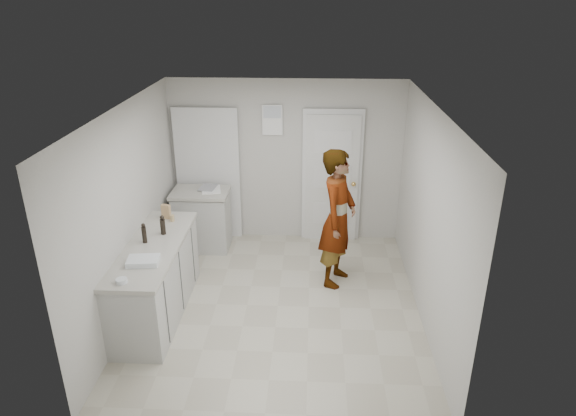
# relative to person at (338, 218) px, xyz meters

# --- Properties ---
(ground) EXTENTS (4.00, 4.00, 0.00)m
(ground) POSITION_rel_person_xyz_m (-0.75, -0.65, -0.93)
(ground) COLOR #AAA38E
(ground) RESTS_ON ground
(room_shell) EXTENTS (4.00, 4.00, 4.00)m
(room_shell) POSITION_rel_person_xyz_m (-0.92, 1.30, 0.09)
(room_shell) COLOR #B3B0A9
(room_shell) RESTS_ON ground
(main_counter) EXTENTS (0.64, 1.96, 0.93)m
(main_counter) POSITION_rel_person_xyz_m (-2.20, -0.85, -0.50)
(main_counter) COLOR beige
(main_counter) RESTS_ON ground
(side_counter) EXTENTS (0.84, 0.61, 0.93)m
(side_counter) POSITION_rel_person_xyz_m (-2.00, 0.90, -0.50)
(side_counter) COLOR beige
(side_counter) RESTS_ON ground
(person) EXTENTS (0.65, 0.79, 1.86)m
(person) POSITION_rel_person_xyz_m (0.00, 0.00, 0.00)
(person) COLOR silver
(person) RESTS_ON ground
(cake_mix_box) EXTENTS (0.12, 0.08, 0.19)m
(cake_mix_box) POSITION_rel_person_xyz_m (-2.23, -0.09, 0.09)
(cake_mix_box) COLOR #A78653
(cake_mix_box) RESTS_ON main_counter
(spice_jar) EXTENTS (0.05, 0.05, 0.08)m
(spice_jar) POSITION_rel_person_xyz_m (-2.13, -0.18, 0.04)
(spice_jar) COLOR tan
(spice_jar) RESTS_ON main_counter
(oil_cruet_a) EXTENTS (0.06, 0.06, 0.25)m
(oil_cruet_a) POSITION_rel_person_xyz_m (-2.14, -0.55, 0.11)
(oil_cruet_a) COLOR black
(oil_cruet_a) RESTS_ON main_counter
(oil_cruet_b) EXTENTS (0.05, 0.05, 0.25)m
(oil_cruet_b) POSITION_rel_person_xyz_m (-2.30, -0.79, 0.11)
(oil_cruet_b) COLOR black
(oil_cruet_b) RESTS_ON main_counter
(baking_dish) EXTENTS (0.36, 0.27, 0.06)m
(baking_dish) POSITION_rel_person_xyz_m (-2.16, -1.28, 0.02)
(baking_dish) COLOR silver
(baking_dish) RESTS_ON main_counter
(egg_bowl) EXTENTS (0.12, 0.12, 0.04)m
(egg_bowl) POSITION_rel_person_xyz_m (-2.26, -1.68, 0.02)
(egg_bowl) COLOR silver
(egg_bowl) RESTS_ON main_counter
(papers) EXTENTS (0.34, 0.40, 0.01)m
(papers) POSITION_rel_person_xyz_m (-1.84, 0.95, -0.00)
(papers) COLOR white
(papers) RESTS_ON side_counter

